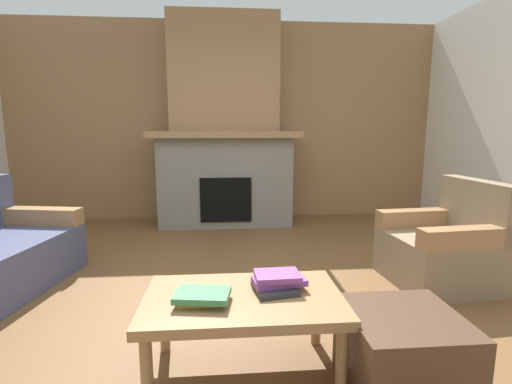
# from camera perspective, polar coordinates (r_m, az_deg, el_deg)

# --- Properties ---
(ground) EXTENTS (9.00, 9.00, 0.00)m
(ground) POSITION_cam_1_polar(r_m,az_deg,el_deg) (2.67, -4.49, -18.47)
(ground) COLOR brown
(wall_back_wood_panel) EXTENTS (6.00, 0.12, 2.70)m
(wall_back_wood_panel) POSITION_cam_1_polar(r_m,az_deg,el_deg) (5.36, -4.85, 10.58)
(wall_back_wood_panel) COLOR #997047
(wall_back_wood_panel) RESTS_ON ground
(fireplace) EXTENTS (1.90, 0.82, 2.70)m
(fireplace) POSITION_cam_1_polar(r_m,az_deg,el_deg) (4.98, -4.82, 8.51)
(fireplace) COLOR gray
(fireplace) RESTS_ON ground
(armchair) EXTENTS (0.82, 0.82, 0.85)m
(armchair) POSITION_cam_1_polar(r_m,az_deg,el_deg) (3.45, 26.80, -7.65)
(armchair) COLOR #847056
(armchair) RESTS_ON ground
(coffee_table) EXTENTS (1.00, 0.60, 0.43)m
(coffee_table) POSITION_cam_1_polar(r_m,az_deg,el_deg) (1.97, -2.08, -17.01)
(coffee_table) COLOR #997047
(coffee_table) RESTS_ON ground
(ottoman) EXTENTS (0.52, 0.52, 0.40)m
(ottoman) POSITION_cam_1_polar(r_m,az_deg,el_deg) (2.06, 21.36, -22.06)
(ottoman) COLOR #4C3323
(ottoman) RESTS_ON ground
(book_stack_near_edge) EXTENTS (0.28, 0.22, 0.06)m
(book_stack_near_edge) POSITION_cam_1_polar(r_m,az_deg,el_deg) (1.89, -8.51, -15.45)
(book_stack_near_edge) COLOR gold
(book_stack_near_edge) RESTS_ON coffee_table
(book_stack_center) EXTENTS (0.29, 0.24, 0.09)m
(book_stack_center) POSITION_cam_1_polar(r_m,az_deg,el_deg) (1.99, 3.11, -13.58)
(book_stack_center) COLOR #2D2D33
(book_stack_center) RESTS_ON coffee_table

